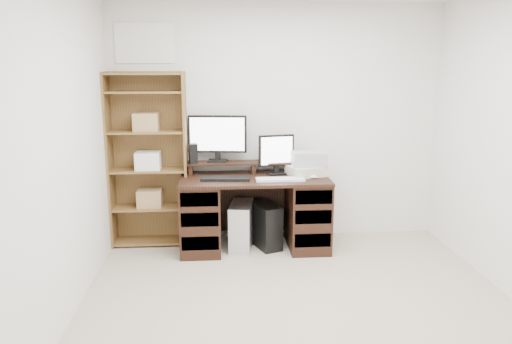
{
  "coord_description": "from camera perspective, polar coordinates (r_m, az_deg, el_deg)",
  "views": [
    {
      "loc": [
        -0.62,
        -3.27,
        1.9
      ],
      "look_at": [
        -0.26,
        1.43,
        0.85
      ],
      "focal_mm": 35.0,
      "sensor_mm": 36.0,
      "label": 1
    }
  ],
  "objects": [
    {
      "name": "tower_black",
      "position": [
        5.23,
        1.0,
        -6.07
      ],
      "size": [
        0.35,
        0.5,
        0.46
      ],
      "rotation": [
        0.0,
        0.0,
        0.36
      ],
      "color": "black",
      "rests_on": "ground"
    },
    {
      "name": "keyboard_black",
      "position": [
        4.95,
        -3.5,
        -0.75
      ],
      "size": [
        0.5,
        0.2,
        0.03
      ],
      "primitive_type": "cube",
      "rotation": [
        0.0,
        0.0,
        -0.09
      ],
      "color": "black",
      "rests_on": "desk"
    },
    {
      "name": "basket",
      "position": [
        5.14,
        6.04,
        1.51
      ],
      "size": [
        0.35,
        0.26,
        0.14
      ],
      "primitive_type": "cube",
      "rotation": [
        0.0,
        0.0,
        0.05
      ],
      "color": "#9FA5AA",
      "rests_on": "printer"
    },
    {
      "name": "mouse",
      "position": [
        5.03,
        6.57,
        -0.56
      ],
      "size": [
        0.09,
        0.08,
        0.03
      ],
      "primitive_type": "ellipsoid",
      "rotation": [
        0.0,
        0.0,
        0.41
      ],
      "color": "silver",
      "rests_on": "desk"
    },
    {
      "name": "desk",
      "position": [
        5.15,
        -0.18,
        -4.49
      ],
      "size": [
        1.5,
        0.7,
        0.75
      ],
      "color": "black",
      "rests_on": "ground"
    },
    {
      "name": "monitor_wide",
      "position": [
        5.22,
        -4.43,
        4.14
      ],
      "size": [
        0.61,
        0.18,
        0.48
      ],
      "rotation": [
        0.0,
        0.0,
        -0.12
      ],
      "color": "black",
      "rests_on": "riser_shelf"
    },
    {
      "name": "keyboard_white",
      "position": [
        4.92,
        2.78,
        -0.85
      ],
      "size": [
        0.48,
        0.15,
        0.02
      ],
      "primitive_type": "cube",
      "rotation": [
        0.0,
        0.0,
        -0.01
      ],
      "color": "silver",
      "rests_on": "desk"
    },
    {
      "name": "bookshelf",
      "position": [
        5.27,
        -12.21,
        1.53
      ],
      "size": [
        0.8,
        0.3,
        1.8
      ],
      "color": "brown",
      "rests_on": "ground"
    },
    {
      "name": "room",
      "position": [
        3.4,
        6.26,
        1.47
      ],
      "size": [
        3.54,
        4.04,
        2.54
      ],
      "color": "#B7A892",
      "rests_on": "ground"
    },
    {
      "name": "riser_shelf",
      "position": [
        5.24,
        -0.35,
        0.92
      ],
      "size": [
        1.4,
        0.22,
        0.12
      ],
      "color": "black",
      "rests_on": "desk"
    },
    {
      "name": "speaker",
      "position": [
        5.18,
        -7.18,
        2.12
      ],
      "size": [
        0.1,
        0.1,
        0.2
      ],
      "primitive_type": "cube",
      "rotation": [
        0.0,
        0.0,
        0.21
      ],
      "color": "black",
      "rests_on": "riser_shelf"
    },
    {
      "name": "printer",
      "position": [
        5.16,
        6.01,
        0.18
      ],
      "size": [
        0.47,
        0.41,
        0.1
      ],
      "primitive_type": "cube",
      "rotation": [
        0.0,
        0.0,
        0.31
      ],
      "color": "beige",
      "rests_on": "desk"
    },
    {
      "name": "tower_silver",
      "position": [
        5.19,
        -1.69,
        -6.13
      ],
      "size": [
        0.28,
        0.5,
        0.48
      ],
      "primitive_type": "cube",
      "rotation": [
        0.0,
        0.0,
        -0.16
      ],
      "color": "silver",
      "rests_on": "ground"
    },
    {
      "name": "monitor_small",
      "position": [
        5.17,
        2.34,
        2.21
      ],
      "size": [
        0.37,
        0.17,
        0.41
      ],
      "rotation": [
        0.0,
        0.0,
        0.2
      ],
      "color": "black",
      "rests_on": "desk"
    }
  ]
}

